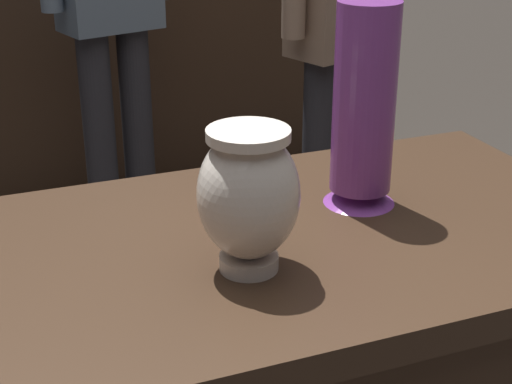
# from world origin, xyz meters

# --- Properties ---
(back_display_shelf) EXTENTS (2.60, 0.40, 0.99)m
(back_display_shelf) POSITION_xyz_m (0.00, 2.20, 0.49)
(back_display_shelf) COLOR #382619
(back_display_shelf) RESTS_ON ground_plane
(vase_centerpiece) EXTENTS (0.15, 0.15, 0.22)m
(vase_centerpiece) POSITION_xyz_m (-0.06, -0.09, 0.92)
(vase_centerpiece) COLOR silver
(vase_centerpiece) RESTS_ON display_plinth
(vase_tall_behind) EXTENTS (0.12, 0.12, 0.35)m
(vase_tall_behind) POSITION_xyz_m (0.21, 0.06, 0.97)
(vase_tall_behind) COLOR #7A388E
(vase_tall_behind) RESTS_ON display_plinth
(visitor_near_right) EXTENTS (0.45, 0.28, 1.59)m
(visitor_near_right) POSITION_xyz_m (0.71, 1.12, 0.93)
(visitor_near_right) COLOR #232328
(visitor_near_right) RESTS_ON ground_plane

